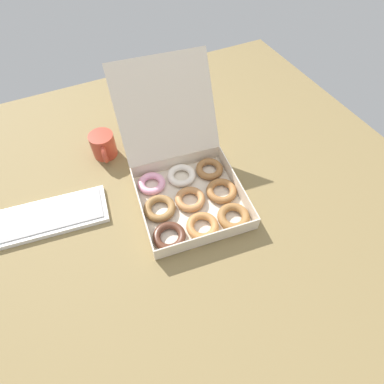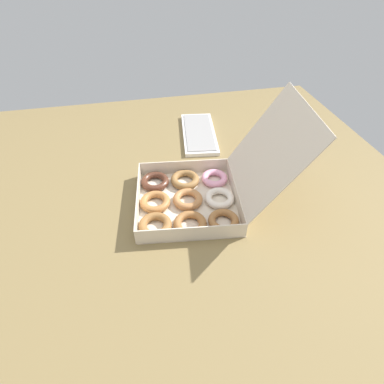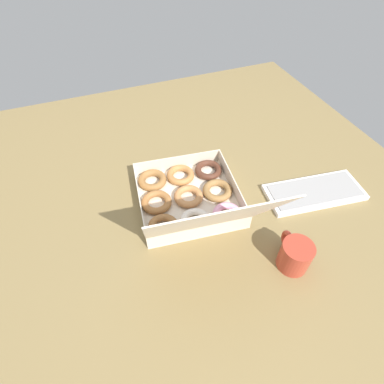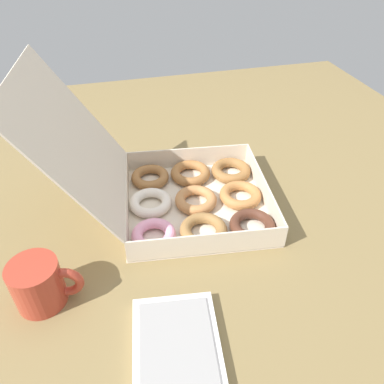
% 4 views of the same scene
% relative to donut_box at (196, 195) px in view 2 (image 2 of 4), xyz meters
% --- Properties ---
extents(ground_plane, '(1.80, 1.80, 0.02)m').
position_rel_donut_box_xyz_m(ground_plane, '(-0.02, -0.03, -0.05)').
color(ground_plane, olive).
extents(donut_box, '(0.41, 0.59, 0.37)m').
position_rel_donut_box_xyz_m(donut_box, '(0.00, 0.00, 0.00)').
color(donut_box, beige).
rests_on(donut_box, ground_plane).
extents(keyboard, '(0.38, 0.20, 0.02)m').
position_rel_donut_box_xyz_m(keyboard, '(-0.46, 0.12, -0.03)').
color(keyboard, white).
rests_on(keyboard, ground_plane).
extents(coffee_mug, '(0.10, 0.14, 0.10)m').
position_rel_donut_box_xyz_m(coffee_mug, '(-0.21, 0.33, 0.01)').
color(coffee_mug, '#AD3928').
rests_on(coffee_mug, ground_plane).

